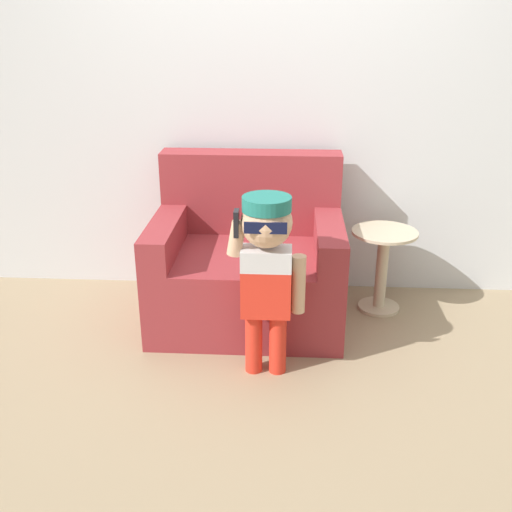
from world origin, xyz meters
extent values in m
plane|color=#998466|center=(0.00, 0.00, 0.00)|extent=(10.00, 10.00, 0.00)
cube|color=silver|center=(0.00, 0.75, 1.30)|extent=(10.00, 0.05, 2.60)
cube|color=maroon|center=(-0.11, 0.22, 0.23)|extent=(1.12, 0.89, 0.46)
cube|color=maroon|center=(-0.11, 0.56, 0.71)|extent=(1.12, 0.20, 0.51)
cube|color=maroon|center=(-0.59, 0.12, 0.56)|extent=(0.16, 0.69, 0.19)
cube|color=maroon|center=(0.37, 0.12, 0.56)|extent=(0.16, 0.69, 0.19)
cylinder|color=red|center=(-0.04, -0.37, 0.17)|extent=(0.09, 0.09, 0.34)
cylinder|color=red|center=(0.09, -0.37, 0.17)|extent=(0.09, 0.09, 0.34)
cube|color=red|center=(0.02, -0.37, 0.47)|extent=(0.25, 0.14, 0.25)
cube|color=silver|center=(0.02, -0.37, 0.65)|extent=(0.25, 0.14, 0.11)
sphere|color=tan|center=(0.02, -0.37, 0.84)|extent=(0.25, 0.25, 0.25)
cylinder|color=#1E7066|center=(0.02, -0.37, 0.93)|extent=(0.24, 0.24, 0.07)
cube|color=#1E7066|center=(0.02, -0.25, 0.90)|extent=(0.14, 0.11, 0.01)
cube|color=#0F1433|center=(0.02, -0.48, 0.85)|extent=(0.20, 0.01, 0.06)
cylinder|color=tan|center=(0.19, -0.37, 0.51)|extent=(0.07, 0.07, 0.31)
cylinder|color=tan|center=(-0.12, -0.37, 0.75)|extent=(0.10, 0.07, 0.18)
cube|color=black|center=(-0.12, -0.39, 0.84)|extent=(0.02, 0.07, 0.13)
cylinder|color=beige|center=(0.72, 0.40, 0.01)|extent=(0.26, 0.26, 0.02)
cylinder|color=beige|center=(0.72, 0.40, 0.26)|extent=(0.07, 0.07, 0.51)
cylinder|color=beige|center=(0.72, 0.40, 0.52)|extent=(0.40, 0.40, 0.02)
camera|label=1|loc=(0.13, -3.09, 1.78)|focal=42.00mm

